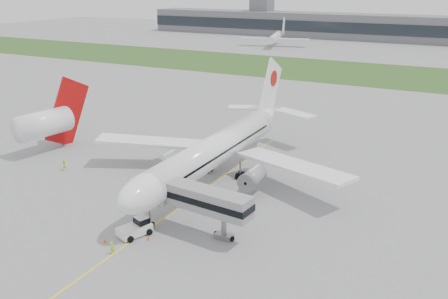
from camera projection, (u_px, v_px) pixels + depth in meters
The scene contains 14 objects.
ground at pixel (204, 189), 81.47m from camera, with size 600.00×600.00×0.00m, color gray.
apron_markings at pixel (188, 201), 77.26m from camera, with size 70.00×70.00×0.04m, color yellow, non-canonical shape.
grass_strip at pixel (366, 73), 182.30m from camera, with size 600.00×50.00×0.02m, color #32531F.
terminal_building at pixel (411, 29), 272.38m from camera, with size 320.00×22.30×14.00m.
control_tower at pixel (261, 34), 315.63m from camera, with size 12.00×12.00×56.00m, color slate, non-canonical shape.
airliner at pixel (218, 148), 83.73m from camera, with size 48.13×53.95×17.88m.
pushback_tug at pixel (136, 227), 66.70m from camera, with size 4.14×4.98×2.25m.
jet_bridge at pixel (197, 198), 65.81m from camera, with size 15.04×4.56×6.87m.
safety_cone_left at pixel (105, 241), 64.85m from camera, with size 0.37×0.37×0.50m, color #FF3B0D.
safety_cone_right at pixel (148, 238), 65.46m from camera, with size 0.37×0.37×0.51m, color #FF3B0D.
ground_crew_near at pixel (112, 248), 62.01m from camera, with size 0.62×0.41×1.71m, color #A8F128.
ground_crew_far at pixel (65, 165), 89.29m from camera, with size 0.94×0.73×1.93m, color #EEFF2A.
neighbor_aircraft at pixel (47, 122), 98.06m from camera, with size 6.74×18.31×14.80m.
distant_aircraft_left at pixel (275, 46), 256.42m from camera, with size 34.88×30.78×13.34m, color white, non-canonical shape.
Camera 1 is at (37.41, -65.10, 32.42)m, focal length 40.00 mm.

